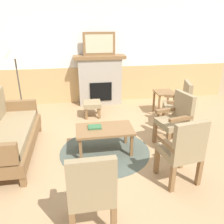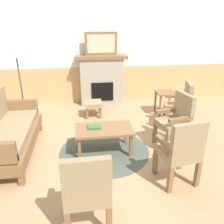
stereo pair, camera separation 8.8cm
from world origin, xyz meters
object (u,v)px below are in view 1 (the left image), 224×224
at_px(fireplace, 100,80).
at_px(floor_lamp_by_couch, 15,56).
at_px(coffee_table, 105,131).
at_px(armchair_front_left, 91,189).
at_px(couch, 8,134).
at_px(armchair_front_center, 183,149).
at_px(armchair_by_window_left, 176,118).
at_px(book_on_table, 95,127).
at_px(side_table, 164,96).
at_px(framed_picture, 99,44).
at_px(footstool, 92,105).
at_px(armchair_near_fireplace, 180,103).

bearing_deg(fireplace, floor_lamp_by_couch, -152.21).
distance_m(fireplace, coffee_table, 2.45).
bearing_deg(armchair_front_left, couch, 126.35).
xyz_separation_m(fireplace, couch, (-1.78, -2.30, -0.26)).
bearing_deg(armchair_front_center, armchair_by_window_left, 70.98).
bearing_deg(coffee_table, book_on_table, 162.07).
height_order(fireplace, side_table, fireplace).
bearing_deg(armchair_front_left, framed_picture, 82.35).
bearing_deg(armchair_front_left, armchair_front_center, 24.80).
bearing_deg(couch, book_on_table, -3.19).
bearing_deg(footstool, coffee_table, -86.75).
xyz_separation_m(footstool, armchair_near_fireplace, (1.74, -0.84, 0.25)).
xyz_separation_m(armchair_near_fireplace, armchair_by_window_left, (-0.38, -0.71, 0.00)).
bearing_deg(armchair_by_window_left, armchair_front_center, -109.02).
bearing_deg(book_on_table, footstool, 87.30).
distance_m(footstool, armchair_by_window_left, 2.08).
relative_size(couch, armchair_near_fireplace, 1.84).
bearing_deg(framed_picture, floor_lamp_by_couch, -152.21).
distance_m(armchair_near_fireplace, armchair_front_left, 3.02).
bearing_deg(armchair_by_window_left, side_table, 76.82).
bearing_deg(armchair_front_center, framed_picture, 102.25).
distance_m(fireplace, floor_lamp_by_couch, 2.19).
xyz_separation_m(fireplace, footstool, (-0.28, -0.87, -0.37)).
distance_m(fireplace, armchair_near_fireplace, 2.25).
distance_m(armchair_near_fireplace, armchair_front_center, 1.83).
bearing_deg(coffee_table, fireplace, 85.39).
height_order(fireplace, book_on_table, fireplace).
bearing_deg(floor_lamp_by_couch, armchair_near_fireplace, -13.10).
bearing_deg(coffee_table, framed_picture, 85.39).
xyz_separation_m(footstool, side_table, (1.70, -0.09, 0.15)).
bearing_deg(footstool, floor_lamp_by_couch, -176.80).
bearing_deg(armchair_by_window_left, footstool, 131.23).
xyz_separation_m(coffee_table, footstool, (-0.09, 1.56, -0.10)).
xyz_separation_m(couch, side_table, (3.19, 1.35, 0.04)).
xyz_separation_m(fireplace, side_table, (1.42, -0.95, -0.22)).
height_order(framed_picture, armchair_front_left, framed_picture).
relative_size(framed_picture, book_on_table, 3.63).
xyz_separation_m(armchair_by_window_left, floor_lamp_by_couch, (-2.88, 1.47, 0.91)).
height_order(book_on_table, footstool, book_on_table).
distance_m(book_on_table, armchair_front_left, 1.62).
distance_m(armchair_front_center, floor_lamp_by_couch, 3.64).
relative_size(framed_picture, armchair_by_window_left, 0.82).
bearing_deg(armchair_front_left, armchair_by_window_left, 44.22).
xyz_separation_m(footstool, armchair_front_left, (-0.25, -3.12, 0.25)).
height_order(fireplace, coffee_table, fireplace).
xyz_separation_m(framed_picture, armchair_near_fireplace, (1.46, -1.71, -1.02)).
xyz_separation_m(armchair_front_left, side_table, (1.95, 3.03, -0.10)).
distance_m(framed_picture, coffee_table, 2.71).
distance_m(armchair_front_left, armchair_front_center, 1.40).
xyz_separation_m(fireplace, framed_picture, (0.00, 0.00, 0.91)).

